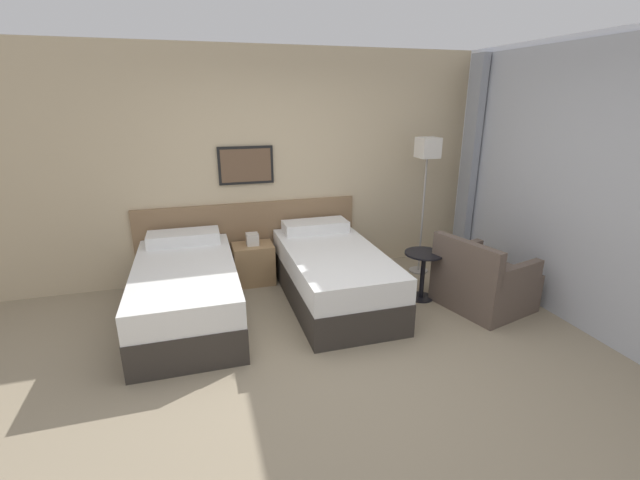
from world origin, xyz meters
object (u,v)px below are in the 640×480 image
Objects in this scene: side_table at (423,267)px; bed_near_door at (187,291)px; bed_near_window at (333,274)px; armchair at (482,283)px; floor_lamp at (427,161)px; nightstand at (254,263)px.

bed_near_door is at bearing 174.39° from side_table.
side_table is at bearing -14.31° from bed_near_window.
armchair is at bearing -11.15° from bed_near_door.
bed_near_window is at bearing 53.43° from armchair.
bed_near_window is at bearing -160.54° from floor_lamp.
floor_lamp is (1.32, 0.47, 1.12)m from bed_near_window.
nightstand is 1.98m from side_table.
bed_near_window is at bearing -43.17° from nightstand.
floor_lamp is (2.09, -0.25, 1.17)m from nightstand.
bed_near_door is 3.51× the size of side_table.
armchair is at bearing -30.31° from nightstand.
nightstand is 2.41m from floor_lamp.
floor_lamp is at bearing -6.22° from armchair.
bed_near_door is 1.12× the size of floor_lamp.
bed_near_door is at bearing -170.71° from floor_lamp.
floor_lamp reaches higher than nightstand.
nightstand is at bearing 136.83° from bed_near_window.
bed_near_window is 1.05m from nightstand.
floor_lamp is 1.32m from side_table.
side_table is 0.64m from armchair.
bed_near_window is (1.53, 0.00, 0.00)m from bed_near_door.
bed_near_window reaches higher than side_table.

